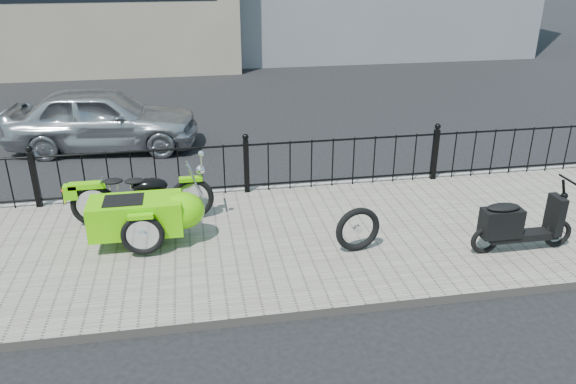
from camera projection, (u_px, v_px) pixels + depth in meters
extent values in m
plane|color=black|center=(256.00, 231.00, 8.87)|extent=(120.00, 120.00, 0.00)
cube|color=slate|center=(261.00, 242.00, 8.39)|extent=(30.00, 3.80, 0.12)
cube|color=gray|center=(246.00, 192.00, 10.14)|extent=(30.00, 0.10, 0.12)
cylinder|color=black|center=(246.00, 145.00, 9.65)|extent=(14.00, 0.04, 0.04)
cylinder|color=black|center=(247.00, 185.00, 9.95)|extent=(14.00, 0.04, 0.04)
cube|color=black|center=(35.00, 180.00, 9.24)|extent=(0.09, 0.09, 0.96)
sphere|color=black|center=(29.00, 149.00, 9.02)|extent=(0.11, 0.11, 0.11)
cube|color=black|center=(246.00, 166.00, 9.80)|extent=(0.09, 0.09, 0.96)
sphere|color=black|center=(245.00, 137.00, 9.59)|extent=(0.11, 0.11, 0.11)
cube|color=black|center=(435.00, 154.00, 10.37)|extent=(0.09, 0.09, 0.96)
sphere|color=black|center=(438.00, 126.00, 10.15)|extent=(0.11, 0.11, 0.11)
torus|color=black|center=(192.00, 198.00, 8.88)|extent=(0.69, 0.09, 0.69)
torus|color=black|center=(94.00, 205.00, 8.63)|extent=(0.69, 0.09, 0.69)
torus|color=black|center=(143.00, 235.00, 7.73)|extent=(0.60, 0.08, 0.60)
cube|color=gray|center=(143.00, 201.00, 8.75)|extent=(0.34, 0.22, 0.24)
cylinder|color=black|center=(144.00, 205.00, 8.77)|extent=(1.40, 0.04, 0.04)
ellipsoid|color=black|center=(150.00, 186.00, 8.67)|extent=(0.54, 0.29, 0.26)
cylinder|color=silver|center=(201.00, 161.00, 8.66)|extent=(0.03, 0.56, 0.03)
cylinder|color=silver|center=(195.00, 180.00, 8.76)|extent=(0.25, 0.04, 0.59)
sphere|color=silver|center=(200.00, 169.00, 8.71)|extent=(0.15, 0.15, 0.15)
cube|color=#5ED702|center=(191.00, 179.00, 8.74)|extent=(0.36, 0.12, 0.06)
cube|color=#5ED702|center=(87.00, 185.00, 8.49)|extent=(0.55, 0.16, 0.08)
ellipsoid|color=black|center=(135.00, 181.00, 8.60)|extent=(0.31, 0.22, 0.08)
ellipsoid|color=black|center=(113.00, 181.00, 8.54)|extent=(0.31, 0.22, 0.08)
sphere|color=red|center=(64.00, 191.00, 8.46)|extent=(0.07, 0.07, 0.07)
cube|color=yellow|center=(65.00, 199.00, 8.62)|extent=(0.02, 0.14, 0.10)
cube|color=#5ED702|center=(136.00, 216.00, 8.02)|extent=(1.30, 0.62, 0.50)
ellipsoid|color=#5ED702|center=(182.00, 211.00, 8.12)|extent=(0.65, 0.60, 0.54)
cube|color=black|center=(124.00, 202.00, 7.90)|extent=(0.55, 0.43, 0.06)
cube|color=#5ED702|center=(140.00, 216.00, 7.62)|extent=(0.34, 0.11, 0.06)
torus|color=black|center=(558.00, 233.00, 8.08)|extent=(0.42, 0.07, 0.42)
torus|color=black|center=(485.00, 240.00, 7.90)|extent=(0.42, 0.07, 0.42)
cube|color=black|center=(522.00, 235.00, 7.98)|extent=(1.03, 0.23, 0.10)
cube|color=black|center=(501.00, 223.00, 7.83)|extent=(0.57, 0.27, 0.41)
ellipsoid|color=black|center=(504.00, 207.00, 7.74)|extent=(0.48, 0.24, 0.09)
cube|color=black|center=(555.00, 215.00, 7.94)|extent=(0.12, 0.31, 0.57)
cylinder|color=black|center=(564.00, 195.00, 7.83)|extent=(0.16, 0.04, 0.46)
cylinder|color=black|center=(570.00, 181.00, 7.76)|extent=(0.03, 0.45, 0.03)
torus|color=black|center=(358.00, 229.00, 7.92)|extent=(0.68, 0.18, 0.67)
imported|color=#A7A9AE|center=(103.00, 119.00, 12.23)|extent=(4.19, 2.03, 1.38)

